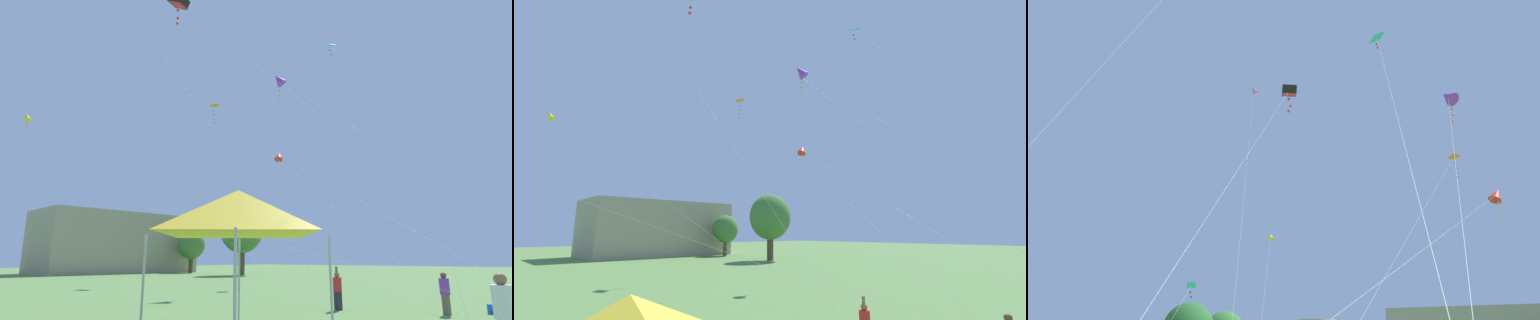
# 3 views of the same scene
# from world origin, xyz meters

# --- Properties ---
(distant_building) EXTENTS (22.75, 11.02, 8.79)m
(distant_building) POSITION_xyz_m (17.25, 57.37, 4.40)
(distant_building) COLOR tan
(distant_building) RESTS_ON ground
(tree_far_left) EXTENTS (6.04, 5.43, 9.11)m
(tree_far_left) POSITION_xyz_m (24.28, 36.95, 5.89)
(tree_far_left) COLOR brown
(tree_far_left) RESTS_ON ground
(tree_far_right) EXTENTS (4.39, 3.95, 6.62)m
(tree_far_right) POSITION_xyz_m (25.44, 49.21, 4.28)
(tree_far_right) COLOR brown
(tree_far_right) RESTS_ON ground
(festival_tent) EXTENTS (2.76, 2.76, 3.34)m
(festival_tent) POSITION_xyz_m (-7.89, 4.15, 2.90)
(festival_tent) COLOR #B7B7BC
(festival_tent) RESTS_ON ground
(cooler_box) EXTENTS (0.65, 0.37, 0.35)m
(cooler_box) POSITION_xyz_m (4.75, 3.07, 0.18)
(cooler_box) COLOR blue
(cooler_box) RESTS_ON ground
(person_purple_shirt) EXTENTS (0.36, 0.36, 1.53)m
(person_purple_shirt) POSITION_xyz_m (3.12, 4.28, 0.83)
(person_purple_shirt) COLOR brown
(person_purple_shirt) RESTS_ON ground
(person_red_shirt) EXTENTS (0.36, 0.36, 1.73)m
(person_red_shirt) POSITION_xyz_m (1.51, 7.98, 0.84)
(person_red_shirt) COLOR #282833
(person_red_shirt) RESTS_ON ground
(person_white_shirt) EXTENTS (0.41, 0.41, 1.74)m
(person_white_shirt) POSITION_xyz_m (-3.43, 0.84, 0.94)
(person_white_shirt) COLOR #473860
(person_white_shirt) RESTS_ON ground
(kite_red_diamond_1) EXTENTS (11.25, 21.04, 11.37)m
(kite_red_diamond_1) POSITION_xyz_m (12.53, 20.31, 10.74)
(kite_red_diamond_1) COLOR silver
(kite_red_diamond_1) RESTS_ON ground
(kite_cyan_delta_2) EXTENTS (1.13, 13.07, 15.44)m
(kite_cyan_delta_2) POSITION_xyz_m (6.41, 10.56, 14.88)
(kite_cyan_delta_2) COLOR silver
(kite_cyan_delta_2) RESTS_ON ground
(kite_black_box_3) EXTENTS (2.09, 19.80, 20.05)m
(kite_black_box_3) POSITION_xyz_m (0.56, 19.16, 19.42)
(kite_black_box_3) COLOR silver
(kite_black_box_3) RESTS_ON ground
(kite_purple_diamond_4) EXTENTS (6.07, 21.07, 17.69)m
(kite_purple_diamond_4) POSITION_xyz_m (10.81, 18.78, 16.90)
(kite_purple_diamond_4) COLOR silver
(kite_purple_diamond_4) RESTS_ON ground
(kite_yellow_diamond_7) EXTENTS (6.25, 24.65, 13.43)m
(kite_yellow_diamond_7) POSITION_xyz_m (-4.12, 32.33, 12.96)
(kite_yellow_diamond_7) COLOR silver
(kite_yellow_diamond_7) RESTS_ON ground
(kite_orange_delta_8) EXTENTS (10.11, 26.39, 18.33)m
(kite_orange_delta_8) POSITION_xyz_m (12.79, 29.47, 17.94)
(kite_orange_delta_8) COLOR silver
(kite_orange_delta_8) RESTS_ON ground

